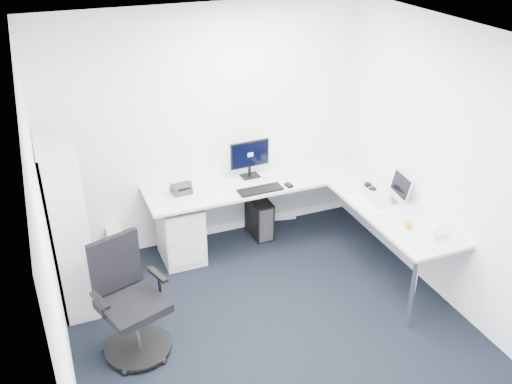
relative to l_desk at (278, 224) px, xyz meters
name	(u,v)px	position (x,y,z in m)	size (l,w,h in m)	color
ground	(284,347)	(-0.55, -1.40, -0.40)	(4.20, 4.20, 0.00)	black
ceiling	(293,49)	(-0.55, -1.40, 2.30)	(4.20, 4.20, 0.00)	white
wall_back	(208,129)	(-0.55, 0.70, 0.95)	(3.60, 0.02, 2.70)	white
wall_left	(52,268)	(-2.35, -1.40, 0.95)	(0.02, 4.20, 2.70)	white
wall_right	(469,181)	(1.25, -1.40, 0.95)	(0.02, 4.20, 2.70)	white
l_desk	(278,224)	(0.00, 0.00, 0.00)	(2.72, 1.53, 0.80)	silver
drawer_pedestal	(180,231)	(-1.02, 0.35, -0.06)	(0.44, 0.55, 0.67)	silver
bookshelf	(68,225)	(-2.17, 0.05, 0.46)	(0.33, 0.85, 1.71)	silver
task_chair	(133,303)	(-1.78, -0.96, 0.15)	(0.61, 0.61, 1.10)	black
black_pc_tower	(259,216)	(-0.02, 0.51, -0.16)	(0.21, 0.48, 0.47)	black
beige_pc_tower	(117,247)	(-1.70, 0.54, -0.21)	(0.18, 0.39, 0.37)	beige
power_strip	(282,218)	(0.38, 0.70, -0.38)	(0.34, 0.06, 0.04)	silver
monitor	(250,159)	(-0.14, 0.48, 0.62)	(0.46, 0.15, 0.44)	black
black_keyboard	(260,190)	(-0.16, 0.11, 0.41)	(0.49, 0.17, 0.02)	black
mouse	(289,185)	(0.16, 0.09, 0.41)	(0.06, 0.10, 0.03)	black
desk_phone	(181,187)	(-0.96, 0.40, 0.47)	(0.20, 0.20, 0.14)	#2C2C2E
laptop	(381,188)	(0.94, -0.53, 0.53)	(0.37, 0.36, 0.26)	silver
white_keyboard	(364,205)	(0.70, -0.61, 0.41)	(0.13, 0.45, 0.02)	silver
headphones	(370,186)	(0.98, -0.28, 0.42)	(0.12, 0.18, 0.05)	black
orange_fruit	(408,224)	(0.86, -1.13, 0.44)	(0.08, 0.08, 0.08)	orange
tissue_box	(435,232)	(1.01, -1.34, 0.44)	(0.11, 0.22, 0.08)	silver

